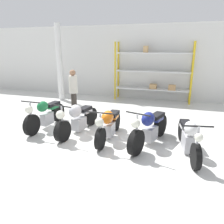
{
  "coord_description": "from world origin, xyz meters",
  "views": [
    {
      "loc": [
        1.88,
        -5.42,
        2.51
      ],
      "look_at": [
        0.0,
        0.4,
        0.7
      ],
      "focal_mm": 35.0,
      "sensor_mm": 36.0,
      "label": 1
    }
  ],
  "objects_px": {
    "shelving_rack": "(153,72)",
    "motorcycle_green": "(45,114)",
    "motorcycle_silver": "(77,119)",
    "motorcycle_white": "(189,137)",
    "person_browsing": "(73,88)",
    "motorcycle_blue": "(149,128)",
    "motorcycle_orange": "(109,124)"
  },
  "relations": [
    {
      "from": "motorcycle_green",
      "to": "shelving_rack",
      "type": "bearing_deg",
      "value": 152.89
    },
    {
      "from": "motorcycle_green",
      "to": "motorcycle_blue",
      "type": "distance_m",
      "value": 3.38
    },
    {
      "from": "shelving_rack",
      "to": "motorcycle_orange",
      "type": "height_order",
      "value": "shelving_rack"
    },
    {
      "from": "motorcycle_white",
      "to": "shelving_rack",
      "type": "bearing_deg",
      "value": -174.2
    },
    {
      "from": "motorcycle_green",
      "to": "motorcycle_blue",
      "type": "relative_size",
      "value": 0.98
    },
    {
      "from": "motorcycle_silver",
      "to": "motorcycle_blue",
      "type": "height_order",
      "value": "motorcycle_blue"
    },
    {
      "from": "shelving_rack",
      "to": "motorcycle_white",
      "type": "bearing_deg",
      "value": -72.95
    },
    {
      "from": "motorcycle_blue",
      "to": "motorcycle_silver",
      "type": "bearing_deg",
      "value": -77.99
    },
    {
      "from": "shelving_rack",
      "to": "motorcycle_white",
      "type": "height_order",
      "value": "shelving_rack"
    },
    {
      "from": "motorcycle_orange",
      "to": "motorcycle_white",
      "type": "height_order",
      "value": "motorcycle_orange"
    },
    {
      "from": "person_browsing",
      "to": "motorcycle_silver",
      "type": "bearing_deg",
      "value": 64.4
    },
    {
      "from": "motorcycle_green",
      "to": "person_browsing",
      "type": "xyz_separation_m",
      "value": [
        0.15,
        1.69,
        0.55
      ]
    },
    {
      "from": "motorcycle_orange",
      "to": "motorcycle_silver",
      "type": "bearing_deg",
      "value": -99.79
    },
    {
      "from": "motorcycle_orange",
      "to": "motorcycle_blue",
      "type": "bearing_deg",
      "value": 88.2
    },
    {
      "from": "motorcycle_blue",
      "to": "motorcycle_white",
      "type": "bearing_deg",
      "value": 96.99
    },
    {
      "from": "shelving_rack",
      "to": "person_browsing",
      "type": "xyz_separation_m",
      "value": [
        -2.57,
        -3.19,
        -0.37
      ]
    },
    {
      "from": "motorcycle_green",
      "to": "motorcycle_orange",
      "type": "height_order",
      "value": "motorcycle_green"
    },
    {
      "from": "person_browsing",
      "to": "motorcycle_green",
      "type": "bearing_deg",
      "value": 29.16
    },
    {
      "from": "motorcycle_white",
      "to": "person_browsing",
      "type": "bearing_deg",
      "value": -127.91
    },
    {
      "from": "shelving_rack",
      "to": "motorcycle_green",
      "type": "bearing_deg",
      "value": -119.14
    },
    {
      "from": "person_browsing",
      "to": "motorcycle_blue",
      "type": "bearing_deg",
      "value": 93.15
    },
    {
      "from": "motorcycle_white",
      "to": "person_browsing",
      "type": "distance_m",
      "value": 4.74
    },
    {
      "from": "shelving_rack",
      "to": "motorcycle_blue",
      "type": "xyz_separation_m",
      "value": [
        0.64,
        -5.13,
        -0.92
      ]
    },
    {
      "from": "motorcycle_orange",
      "to": "motorcycle_blue",
      "type": "xyz_separation_m",
      "value": [
        1.15,
        -0.02,
        0.01
      ]
    },
    {
      "from": "motorcycle_silver",
      "to": "motorcycle_white",
      "type": "height_order",
      "value": "motorcycle_silver"
    },
    {
      "from": "motorcycle_green",
      "to": "motorcycle_white",
      "type": "distance_m",
      "value": 4.37
    },
    {
      "from": "motorcycle_green",
      "to": "motorcycle_orange",
      "type": "xyz_separation_m",
      "value": [
        2.22,
        -0.22,
        -0.02
      ]
    },
    {
      "from": "person_browsing",
      "to": "shelving_rack",
      "type": "bearing_deg",
      "value": 175.33
    },
    {
      "from": "shelving_rack",
      "to": "motorcycle_green",
      "type": "relative_size",
      "value": 1.8
    },
    {
      "from": "motorcycle_orange",
      "to": "motorcycle_blue",
      "type": "distance_m",
      "value": 1.15
    },
    {
      "from": "shelving_rack",
      "to": "motorcycle_blue",
      "type": "relative_size",
      "value": 1.77
    },
    {
      "from": "motorcycle_silver",
      "to": "person_browsing",
      "type": "height_order",
      "value": "person_browsing"
    }
  ]
}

